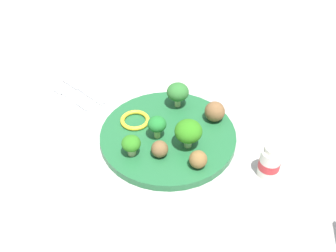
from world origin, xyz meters
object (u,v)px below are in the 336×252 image
(plate, at_px, (168,136))
(broccoli_floret_near_rim, at_px, (178,92))
(napkin, at_px, (78,96))
(broccoli_floret_mid_right, at_px, (131,144))
(pepper_ring_center, at_px, (135,120))
(yogurt_bottle, at_px, (270,162))
(broccoli_floret_center, at_px, (157,125))
(meatball_far_rim, at_px, (160,149))
(broccoli_floret_far_rim, at_px, (187,133))
(meatball_back_left, at_px, (198,159))
(knife, at_px, (81,89))
(fork, at_px, (69,96))
(meatball_near_rim, at_px, (215,111))

(plate, xyz_separation_m, broccoli_floret_near_rim, (0.05, -0.08, 0.04))
(plate, relative_size, napkin, 1.65)
(broccoli_floret_mid_right, relative_size, pepper_ring_center, 0.70)
(pepper_ring_center, xyz_separation_m, napkin, (0.18, 0.02, -0.02))
(yogurt_bottle, bearing_deg, broccoli_floret_center, 21.09)
(broccoli_floret_mid_right, bearing_deg, broccoli_floret_center, -91.38)
(broccoli_floret_mid_right, distance_m, napkin, 0.25)
(pepper_ring_center, bearing_deg, meatball_far_rim, 161.90)
(broccoli_floret_far_rim, distance_m, meatball_far_rim, 0.06)
(meatball_far_rim, relative_size, yogurt_bottle, 0.48)
(broccoli_floret_mid_right, relative_size, meatball_back_left, 1.26)
(broccoli_floret_center, xyz_separation_m, knife, (0.25, -0.00, -0.04))
(knife, bearing_deg, broccoli_floret_center, 179.95)
(broccoli_floret_near_rim, xyz_separation_m, yogurt_bottle, (-0.25, 0.02, -0.02))
(broccoli_floret_near_rim, height_order, napkin, broccoli_floret_near_rim)
(plate, distance_m, broccoli_floret_far_rim, 0.07)
(meatball_far_rim, bearing_deg, knife, -6.69)
(broccoli_floret_mid_right, relative_size, fork, 0.36)
(broccoli_floret_far_rim, distance_m, broccoli_floret_center, 0.07)
(yogurt_bottle, bearing_deg, broccoli_floret_mid_right, 35.14)
(broccoli_floret_mid_right, height_order, broccoli_floret_center, broccoli_floret_center)
(pepper_ring_center, bearing_deg, broccoli_floret_far_rim, -172.56)
(napkin, relative_size, knife, 1.17)
(broccoli_floret_near_rim, distance_m, meatball_far_rim, 0.16)
(yogurt_bottle, bearing_deg, pepper_ring_center, 16.27)
(broccoli_floret_near_rim, bearing_deg, meatball_back_left, 144.09)
(meatball_far_rim, height_order, meatball_near_rim, meatball_near_rim)
(plate, distance_m, knife, 0.26)
(meatball_near_rim, bearing_deg, broccoli_floret_mid_right, 74.50)
(broccoli_floret_mid_right, distance_m, broccoli_floret_far_rim, 0.11)
(broccoli_floret_far_rim, height_order, meatball_back_left, broccoli_floret_far_rim)
(broccoli_floret_far_rim, distance_m, yogurt_bottle, 0.16)
(broccoli_floret_near_rim, bearing_deg, meatball_far_rim, 119.40)
(broccoli_floret_mid_right, height_order, meatball_near_rim, same)
(broccoli_floret_far_rim, bearing_deg, napkin, 6.55)
(broccoli_floret_far_rim, bearing_deg, yogurt_bottle, -156.67)
(broccoli_floret_mid_right, distance_m, broccoli_floret_near_rim, 0.17)
(broccoli_floret_mid_right, bearing_deg, meatball_far_rim, -140.26)
(broccoli_floret_near_rim, relative_size, meatball_near_rim, 1.32)
(napkin, bearing_deg, broccoli_floret_mid_right, 168.10)
(broccoli_floret_mid_right, height_order, yogurt_bottle, yogurt_bottle)
(napkin, bearing_deg, fork, 69.88)
(pepper_ring_center, relative_size, fork, 0.52)
(meatball_back_left, bearing_deg, plate, -14.90)
(pepper_ring_center, distance_m, yogurt_bottle, 0.29)
(broccoli_floret_far_rim, relative_size, meatball_back_left, 1.78)
(plate, relative_size, yogurt_bottle, 4.04)
(broccoli_floret_center, bearing_deg, broccoli_floret_mid_right, 88.62)
(pepper_ring_center, relative_size, napkin, 0.37)
(meatball_far_rim, bearing_deg, broccoli_floret_center, -40.35)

